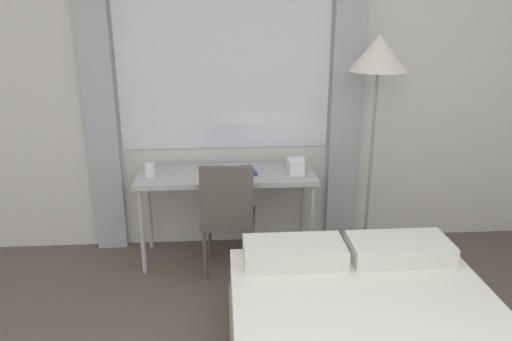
{
  "coord_description": "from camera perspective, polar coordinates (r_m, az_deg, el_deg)",
  "views": [
    {
      "loc": [
        -0.36,
        -1.02,
        1.98
      ],
      "look_at": [
        -0.12,
        2.25,
        0.88
      ],
      "focal_mm": 35.0,
      "sensor_mm": 36.0,
      "label": 1
    }
  ],
  "objects": [
    {
      "name": "wall_back_with_window",
      "position": [
        4.06,
        0.46,
        9.71
      ],
      "size": [
        5.64,
        0.13,
        2.7
      ],
      "color": "silver",
      "rests_on": "ground_plane"
    },
    {
      "name": "desk",
      "position": [
        3.9,
        -3.37,
        -1.15
      ],
      "size": [
        1.37,
        0.49,
        0.73
      ],
      "color": "#B2B2B7",
      "rests_on": "ground_plane"
    },
    {
      "name": "desk_chair",
      "position": [
        3.72,
        -3.22,
        -4.84
      ],
      "size": [
        0.43,
        0.43,
        0.9
      ],
      "rotation": [
        0.0,
        0.0,
        -0.09
      ],
      "color": "#59514C",
      "rests_on": "ground_plane"
    },
    {
      "name": "standing_lamp",
      "position": [
        3.8,
        13.77,
        11.45
      ],
      "size": [
        0.42,
        0.42,
        1.77
      ],
      "color": "#4C4C51",
      "rests_on": "ground_plane"
    },
    {
      "name": "telephone",
      "position": [
        3.9,
        4.55,
        0.57
      ],
      "size": [
        0.13,
        0.19,
        0.11
      ],
      "color": "white",
      "rests_on": "desk"
    },
    {
      "name": "book",
      "position": [
        3.86,
        -2.25,
        -0.13
      ],
      "size": [
        0.32,
        0.26,
        0.02
      ],
      "rotation": [
        0.0,
        0.0,
        0.19
      ],
      "color": "navy",
      "rests_on": "desk"
    },
    {
      "name": "mug",
      "position": [
        3.86,
        -12.03,
        0.03
      ],
      "size": [
        0.08,
        0.08,
        0.1
      ],
      "color": "white",
      "rests_on": "desk"
    }
  ]
}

